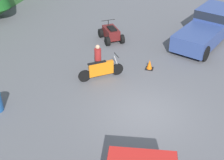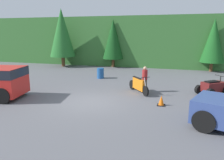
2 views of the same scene
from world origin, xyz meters
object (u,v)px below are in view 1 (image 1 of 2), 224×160
(rider_person, at_px, (98,58))
(pickup_truck_second, at_px, (209,25))
(quad_atv, at_px, (111,34))
(traffic_cone, at_px, (150,65))
(dirt_bike, at_px, (101,70))

(rider_person, bearing_deg, pickup_truck_second, -8.53)
(pickup_truck_second, relative_size, quad_atv, 2.74)
(pickup_truck_second, bearing_deg, traffic_cone, 168.79)
(rider_person, relative_size, traffic_cone, 3.07)
(pickup_truck_second, xyz_separation_m, quad_atv, (-1.79, 5.94, -0.54))
(quad_atv, xyz_separation_m, rider_person, (-4.22, -0.50, 0.46))
(rider_person, height_order, traffic_cone, rider_person)
(quad_atv, xyz_separation_m, traffic_cone, (-2.97, -3.02, -0.20))
(pickup_truck_second, height_order, dirt_bike, pickup_truck_second)
(dirt_bike, height_order, rider_person, rider_person)
(dirt_bike, relative_size, quad_atv, 0.89)
(pickup_truck_second, distance_m, rider_person, 8.10)
(dirt_bike, bearing_deg, rider_person, 90.36)
(rider_person, bearing_deg, dirt_bike, -108.00)
(pickup_truck_second, height_order, rider_person, pickup_truck_second)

